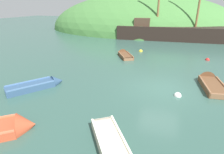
% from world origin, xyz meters
% --- Properties ---
extents(ground_plane, '(120.00, 120.00, 0.00)m').
position_xyz_m(ground_plane, '(0.00, 0.00, 0.00)').
color(ground_plane, '#33564C').
extents(shore_hill, '(37.84, 26.74, 13.87)m').
position_xyz_m(shore_hill, '(-7.08, 28.66, 0.00)').
color(shore_hill, '#477F3D').
rests_on(shore_hill, ground).
extents(sailing_ship, '(18.62, 4.72, 12.30)m').
position_xyz_m(sailing_ship, '(-0.26, 17.54, 0.72)').
color(sailing_ship, black).
rests_on(sailing_ship, ground).
extents(rowboat_center, '(2.70, 3.31, 0.89)m').
position_xyz_m(rowboat_center, '(-7.30, -2.42, 0.13)').
color(rowboat_center, '#335175').
rests_on(rowboat_center, ground).
extents(rowboat_far, '(2.38, 3.13, 0.94)m').
position_xyz_m(rowboat_far, '(-4.30, 6.64, 0.08)').
color(rowboat_far, brown).
rests_on(rowboat_far, ground).
extents(rowboat_outer_left, '(2.57, 3.09, 0.89)m').
position_xyz_m(rowboat_outer_left, '(-1.13, -6.02, 0.12)').
color(rowboat_outer_left, beige).
rests_on(rowboat_outer_left, ground).
extents(rowboat_outer_right, '(1.60, 3.57, 1.11)m').
position_xyz_m(rowboat_outer_right, '(2.87, 1.56, 0.10)').
color(rowboat_outer_right, brown).
rests_on(rowboat_outer_right, ground).
extents(buoy_red, '(0.40, 0.40, 0.40)m').
position_xyz_m(buoy_red, '(3.43, 7.80, 0.00)').
color(buoy_red, red).
rests_on(buoy_red, ground).
extents(buoy_yellow, '(0.43, 0.43, 0.43)m').
position_xyz_m(buoy_yellow, '(-3.10, 9.07, 0.00)').
color(buoy_yellow, yellow).
rests_on(buoy_yellow, ground).
extents(buoy_white, '(0.43, 0.43, 0.43)m').
position_xyz_m(buoy_white, '(0.93, -0.71, 0.00)').
color(buoy_white, white).
rests_on(buoy_white, ground).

